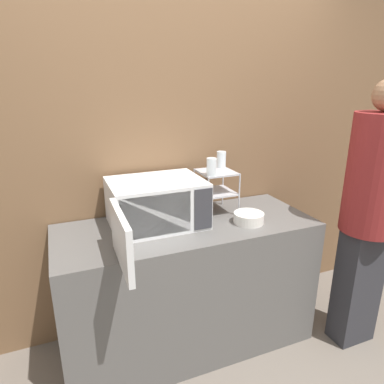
# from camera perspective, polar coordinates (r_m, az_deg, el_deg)

# --- Properties ---
(ground_plane) EXTENTS (12.00, 12.00, 0.00)m
(ground_plane) POSITION_cam_1_polar(r_m,az_deg,el_deg) (2.45, 2.54, -27.94)
(ground_plane) COLOR #6B6056
(wall_back) EXTENTS (8.00, 0.06, 2.60)m
(wall_back) POSITION_cam_1_polar(r_m,az_deg,el_deg) (2.39, -4.04, 6.96)
(wall_back) COLOR brown
(wall_back) RESTS_ON ground_plane
(counter) EXTENTS (1.64, 0.66, 0.89)m
(counter) POSITION_cam_1_polar(r_m,az_deg,el_deg) (2.39, -0.70, -15.24)
(counter) COLOR #595654
(counter) RESTS_ON ground_plane
(microwave) EXTENTS (0.61, 0.88, 0.29)m
(microwave) POSITION_cam_1_polar(r_m,az_deg,el_deg) (2.12, -6.15, -2.01)
(microwave) COLOR silver
(microwave) RESTS_ON counter
(dish_rack) EXTENTS (0.24, 0.25, 0.29)m
(dish_rack) POSITION_cam_1_polar(r_m,az_deg,el_deg) (2.33, 4.06, 1.53)
(dish_rack) COLOR #B2B2B7
(dish_rack) RESTS_ON counter
(glass_front_left) EXTENTS (0.06, 0.06, 0.11)m
(glass_front_left) POSITION_cam_1_polar(r_m,az_deg,el_deg) (2.18, 3.28, 4.21)
(glass_front_left) COLOR silver
(glass_front_left) RESTS_ON dish_rack
(glass_back_right) EXTENTS (0.06, 0.06, 0.11)m
(glass_back_right) POSITION_cam_1_polar(r_m,az_deg,el_deg) (2.39, 4.90, 5.41)
(glass_back_right) COLOR silver
(glass_back_right) RESTS_ON dish_rack
(bowl) EXTENTS (0.19, 0.19, 0.07)m
(bowl) POSITION_cam_1_polar(r_m,az_deg,el_deg) (2.22, 9.43, -4.30)
(bowl) COLOR silver
(bowl) RESTS_ON counter
(person) EXTENTS (0.35, 0.35, 1.78)m
(person) POSITION_cam_1_polar(r_m,az_deg,el_deg) (2.44, 27.66, -2.12)
(person) COLOR #2D2D33
(person) RESTS_ON ground_plane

